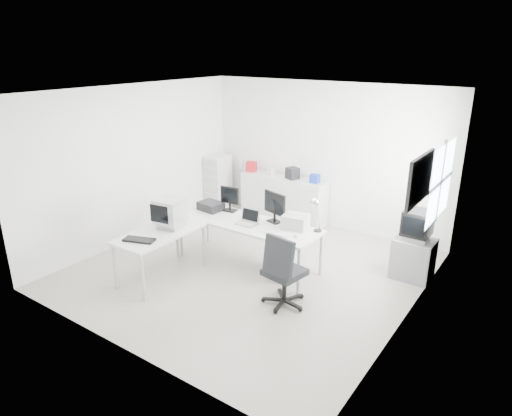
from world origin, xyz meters
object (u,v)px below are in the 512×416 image
Objects in this scene: lcd_monitor_large at (275,208)px; office_chair at (285,269)px; inkjet_printer at (211,206)px; laser_printer at (295,221)px; lcd_monitor_small at (230,199)px; crt_monitor at (170,211)px; main_desk at (248,243)px; crt_tv at (417,226)px; filing_cabinet at (218,182)px; drawer_pedestal at (286,257)px; sideboard at (283,199)px; laptop at (246,218)px; tv_cabinet at (413,258)px; side_desk at (161,255)px.

lcd_monitor_large is 0.44× the size of office_chair.
inkjet_printer is at bearing -156.65° from lcd_monitor_large.
office_chair is (0.38, -0.92, -0.31)m from laser_printer.
inkjet_printer is at bearing -161.37° from lcd_monitor_small.
lcd_monitor_large is at bearing 33.99° from crt_monitor.
main_desk is at bearing -128.24° from lcd_monitor_large.
inkjet_printer is 0.79× the size of crt_tv.
filing_cabinet is at bearing 163.23° from lcd_monitor_large.
drawer_pedestal is 0.33× the size of sideboard.
laptop is 0.77m from laser_printer.
main_desk is 2.19× the size of office_chair.
inkjet_printer is 1.60m from laser_printer.
crt_tv is at bearing 32.41° from drawer_pedestal.
drawer_pedestal is 0.87m from laptop.
laser_printer is at bearing 121.87° from office_chair.
laptop is at bearing 31.29° from crt_monitor.
sideboard is (-0.06, 1.84, -0.51)m from lcd_monitor_small.
inkjet_printer is at bearing -162.69° from crt_tv.
inkjet_printer is 0.62× the size of tv_cabinet.
tv_cabinet is (3.20, 1.95, -0.69)m from crt_monitor.
filing_cabinet is (-4.50, 0.78, -0.27)m from crt_tv.
lcd_monitor_small is at bearing -88.20° from sideboard.
laser_printer is at bearing -151.26° from crt_tv.
filing_cabinet is (-1.60, 1.62, -0.37)m from lcd_monitor_small.
inkjet_printer is at bearing 173.29° from main_desk.
sideboard is (0.24, 1.99, -0.36)m from inkjet_printer.
tv_cabinet is 0.54m from crt_tv.
inkjet_printer is 1.22m from lcd_monitor_large.
drawer_pedestal is 0.90m from office_chair.
laptop is at bearing -152.50° from crt_tv.
side_desk is at bearing -94.35° from sideboard.
side_desk is at bearing -127.69° from main_desk.
tv_cabinet is (1.60, 0.88, -0.54)m from laser_printer.
lcd_monitor_large is at bearing -32.99° from filing_cabinet.
drawer_pedestal is 2.03m from crt_tv.
inkjet_printer is (0.00, 1.20, 0.45)m from side_desk.
lcd_monitor_large reaches higher than side_desk.
filing_cabinet reaches higher than inkjet_printer.
filing_cabinet is (-2.20, 1.97, -0.26)m from laptop.
crt_tv is (3.20, 2.20, 0.49)m from side_desk.
main_desk is at bearing -0.57° from inkjet_printer.
main_desk is 4.80× the size of crt_tv.
sideboard is (-0.96, 1.84, -0.54)m from lcd_monitor_large.
office_chair is (0.43, -0.75, 0.25)m from drawer_pedestal.
main_desk is at bearing 157.68° from office_chair.
sideboard is at bearing 161.47° from crt_tv.
lcd_monitor_small is 2.31m from filing_cabinet.
crt_monitor is 2.04m from office_chair.
inkjet_printer is 3.35m from crt_tv.
office_chair is (1.98, -0.80, -0.27)m from inkjet_printer.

